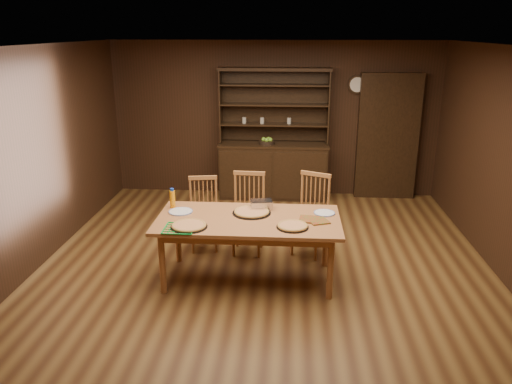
# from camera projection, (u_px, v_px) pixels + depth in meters

# --- Properties ---
(floor) EXTENTS (6.00, 6.00, 0.00)m
(floor) POSITION_uv_depth(u_px,v_px,m) (264.00, 269.00, 6.04)
(floor) COLOR brown
(floor) RESTS_ON ground
(room_shell) EXTENTS (6.00, 6.00, 6.00)m
(room_shell) POSITION_uv_depth(u_px,v_px,m) (265.00, 141.00, 5.55)
(room_shell) COLOR silver
(room_shell) RESTS_ON floor
(china_hutch) EXTENTS (1.84, 0.52, 2.17)m
(china_hutch) POSITION_uv_depth(u_px,v_px,m) (273.00, 163.00, 8.47)
(china_hutch) COLOR black
(china_hutch) RESTS_ON floor
(doorway) EXTENTS (1.00, 0.18, 2.10)m
(doorway) POSITION_uv_depth(u_px,v_px,m) (387.00, 137.00, 8.34)
(doorway) COLOR black
(doorway) RESTS_ON floor
(wall_clock) EXTENTS (0.30, 0.05, 0.30)m
(wall_clock) POSITION_uv_depth(u_px,v_px,m) (357.00, 85.00, 8.16)
(wall_clock) COLOR black
(wall_clock) RESTS_ON room_shell
(dining_table) EXTENTS (2.06, 1.03, 0.75)m
(dining_table) POSITION_uv_depth(u_px,v_px,m) (248.00, 224.00, 5.61)
(dining_table) COLOR #A26138
(dining_table) RESTS_ON floor
(chair_left) EXTENTS (0.45, 0.43, 0.95)m
(chair_left) POSITION_uv_depth(u_px,v_px,m) (204.00, 211.00, 6.53)
(chair_left) COLOR #A56438
(chair_left) RESTS_ON floor
(chair_center) EXTENTS (0.45, 0.43, 1.04)m
(chair_center) POSITION_uv_depth(u_px,v_px,m) (248.00, 210.00, 6.42)
(chair_center) COLOR #A56438
(chair_center) RESTS_ON floor
(chair_right) EXTENTS (0.56, 0.55, 1.04)m
(chair_right) POSITION_uv_depth(u_px,v_px,m) (312.00, 211.00, 6.37)
(chair_right) COLOR #A56438
(chair_right) RESTS_ON floor
(pizza_left) EXTENTS (0.40, 0.40, 0.04)m
(pizza_left) POSITION_uv_depth(u_px,v_px,m) (189.00, 226.00, 5.34)
(pizza_left) COLOR black
(pizza_left) RESTS_ON dining_table
(pizza_right) EXTENTS (0.35, 0.35, 0.04)m
(pizza_right) POSITION_uv_depth(u_px,v_px,m) (293.00, 226.00, 5.33)
(pizza_right) COLOR black
(pizza_right) RESTS_ON dining_table
(pizza_center) EXTENTS (0.44, 0.44, 0.04)m
(pizza_center) POSITION_uv_depth(u_px,v_px,m) (252.00, 212.00, 5.73)
(pizza_center) COLOR black
(pizza_center) RESTS_ON dining_table
(cooling_rack) EXTENTS (0.38, 0.38, 0.01)m
(cooling_rack) POSITION_uv_depth(u_px,v_px,m) (179.00, 228.00, 5.29)
(cooling_rack) COLOR #0CA034
(cooling_rack) RESTS_ON dining_table
(plate_left) EXTENTS (0.28, 0.28, 0.02)m
(plate_left) POSITION_uv_depth(u_px,v_px,m) (181.00, 211.00, 5.77)
(plate_left) COLOR silver
(plate_left) RESTS_ON dining_table
(plate_right) EXTENTS (0.25, 0.25, 0.02)m
(plate_right) POSITION_uv_depth(u_px,v_px,m) (324.00, 213.00, 5.73)
(plate_right) COLOR silver
(plate_right) RESTS_ON dining_table
(foil_dish) EXTENTS (0.28, 0.22, 0.10)m
(foil_dish) POSITION_uv_depth(u_px,v_px,m) (261.00, 205.00, 5.88)
(foil_dish) COLOR white
(foil_dish) RESTS_ON dining_table
(juice_bottle) EXTENTS (0.06, 0.06, 0.24)m
(juice_bottle) POSITION_uv_depth(u_px,v_px,m) (172.00, 198.00, 5.90)
(juice_bottle) COLOR orange
(juice_bottle) RESTS_ON dining_table
(pot_holder_a) EXTENTS (0.27, 0.27, 0.02)m
(pot_holder_a) POSITION_uv_depth(u_px,v_px,m) (318.00, 221.00, 5.49)
(pot_holder_a) COLOR red
(pot_holder_a) RESTS_ON dining_table
(pot_holder_b) EXTENTS (0.24, 0.24, 0.02)m
(pot_holder_b) POSITION_uv_depth(u_px,v_px,m) (309.00, 219.00, 5.54)
(pot_holder_b) COLOR red
(pot_holder_b) RESTS_ON dining_table
(fruit_bowl) EXTENTS (0.26, 0.26, 0.12)m
(fruit_bowl) POSITION_uv_depth(u_px,v_px,m) (267.00, 142.00, 8.29)
(fruit_bowl) COLOR black
(fruit_bowl) RESTS_ON china_hutch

